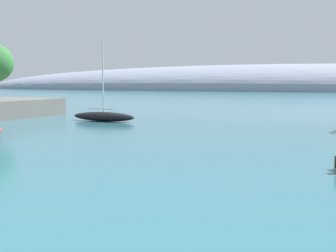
{
  "coord_description": "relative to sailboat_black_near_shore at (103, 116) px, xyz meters",
  "views": [
    {
      "loc": [
        12.45,
        -5.21,
        4.56
      ],
      "look_at": [
        2.07,
        21.06,
        1.64
      ],
      "focal_mm": 46.24,
      "sensor_mm": 36.0,
      "label": 1
    }
  ],
  "objects": [
    {
      "name": "distant_ridge",
      "position": [
        -8.38,
        188.22,
        -0.59
      ],
      "size": [
        370.69,
        77.22,
        27.04
      ],
      "primitive_type": "ellipsoid",
      "color": "gray",
      "rests_on": "ground"
    },
    {
      "name": "sailboat_black_near_shore",
      "position": [
        0.0,
        0.0,
        0.0
      ],
      "size": [
        8.21,
        2.43,
        9.08
      ],
      "rotation": [
        0.0,
        0.0,
        6.22
      ],
      "color": "black",
      "rests_on": "water"
    }
  ]
}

